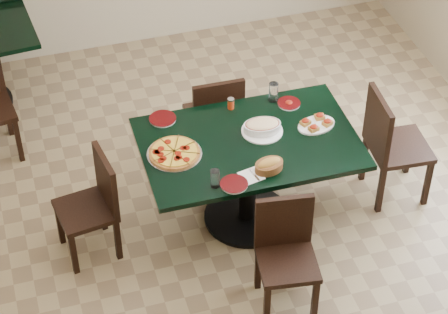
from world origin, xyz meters
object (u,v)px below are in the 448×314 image
object	(u,v)px
chair_left	(95,201)
chair_far	(215,116)
bruschetta_platter	(316,123)
chair_near	(286,248)
main_table	(249,161)
bread_basket	(269,165)
chair_right	(389,141)
lasagna_casserole	(262,127)
pepperoni_pizza	(174,153)

from	to	relation	value
chair_left	chair_far	bearing A→B (deg)	112.90
chair_far	bruschetta_platter	xyz separation A→B (m)	(0.56, -0.65, 0.30)
chair_left	chair_near	bearing A→B (deg)	45.86
main_table	bread_basket	xyz separation A→B (m)	(0.03, -0.32, 0.22)
chair_near	bread_basket	world-z (taller)	bread_basket
chair_right	chair_near	bearing A→B (deg)	128.49
chair_far	chair_right	distance (m)	1.34
chair_left	lasagna_casserole	world-z (taller)	lasagna_casserole
chair_far	lasagna_casserole	distance (m)	0.70
chair_far	lasagna_casserole	xyz separation A→B (m)	(0.17, -0.60, 0.32)
chair_near	bruschetta_platter	world-z (taller)	chair_near
bread_basket	chair_near	bearing A→B (deg)	-106.33
lasagna_casserole	chair_far	bearing A→B (deg)	112.12
bruschetta_platter	main_table	bearing A→B (deg)	170.34
pepperoni_pizza	bread_basket	bearing A→B (deg)	-30.31
chair_right	bruschetta_platter	distance (m)	0.63
pepperoni_pizza	lasagna_casserole	bearing A→B (deg)	5.40
chair_far	bread_basket	size ratio (longest dim) A/B	3.71
chair_far	bruschetta_platter	world-z (taller)	chair_far
chair_near	chair_right	size ratio (longest dim) A/B	0.89
main_table	chair_far	world-z (taller)	chair_far
chair_far	chair_left	distance (m)	1.25
chair_far	bread_basket	world-z (taller)	chair_far
chair_right	chair_left	xyz separation A→B (m)	(-2.20, 0.07, -0.06)
bread_basket	lasagna_casserole	bearing A→B (deg)	65.04
chair_right	pepperoni_pizza	world-z (taller)	chair_right
chair_right	lasagna_casserole	bearing A→B (deg)	87.44
chair_near	main_table	bearing A→B (deg)	98.57
chair_right	bruschetta_platter	world-z (taller)	chair_right
bruschetta_platter	chair_left	bearing A→B (deg)	167.37
chair_near	bread_basket	xyz separation A→B (m)	(0.03, 0.46, 0.34)
chair_left	pepperoni_pizza	bearing A→B (deg)	79.85
lasagna_casserole	main_table	bearing A→B (deg)	-141.65
chair_far	pepperoni_pizza	bearing A→B (deg)	54.81
chair_right	lasagna_casserole	xyz separation A→B (m)	(-0.96, 0.12, 0.28)
pepperoni_pizza	lasagna_casserole	xyz separation A→B (m)	(0.66, 0.06, 0.03)
chair_near	pepperoni_pizza	size ratio (longest dim) A/B	2.15
lasagna_casserole	bread_basket	distance (m)	0.40
main_table	bruschetta_platter	xyz separation A→B (m)	(0.51, 0.02, 0.21)
chair_left	bread_basket	size ratio (longest dim) A/B	3.57
lasagna_casserole	bread_basket	size ratio (longest dim) A/B	1.28
pepperoni_pizza	chair_far	bearing A→B (deg)	53.69
chair_near	lasagna_casserole	world-z (taller)	lasagna_casserole
chair_far	pepperoni_pizza	size ratio (longest dim) A/B	2.25
chair_near	chair_left	bearing A→B (deg)	152.43
chair_near	bread_basket	distance (m)	0.57
chair_left	pepperoni_pizza	world-z (taller)	chair_left
main_table	pepperoni_pizza	world-z (taller)	pepperoni_pizza
main_table	pepperoni_pizza	size ratio (longest dim) A/B	4.02
lasagna_casserole	bruschetta_platter	size ratio (longest dim) A/B	0.92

